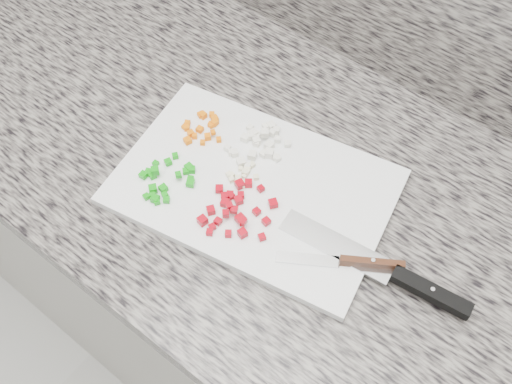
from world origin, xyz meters
TOP-DOWN VIEW (x-y plane):
  - cabinet at (0.00, 1.44)m, footprint 3.92×0.62m
  - countertop at (0.00, 1.44)m, footprint 3.96×0.64m
  - cutting_board at (-0.04, 1.39)m, footprint 0.45×0.34m
  - carrot_pile at (-0.18, 1.43)m, footprint 0.07×0.08m
  - onion_pile at (-0.08, 1.46)m, footprint 0.09×0.11m
  - green_pepper_pile at (-0.15, 1.31)m, footprint 0.08×0.10m
  - red_pepper_pile at (-0.04, 1.34)m, footprint 0.12×0.12m
  - garlic_pile at (-0.07, 1.39)m, footprint 0.05×0.05m
  - chef_knife at (0.21, 1.39)m, footprint 0.28×0.06m
  - paring_knife at (0.15, 1.37)m, footprint 0.16×0.10m

SIDE VIEW (x-z plane):
  - cabinet at x=0.00m, z-range 0.00..0.86m
  - countertop at x=0.00m, z-range 0.86..0.90m
  - cutting_board at x=-0.04m, z-range 0.90..0.91m
  - garlic_pile at x=-0.07m, z-range 0.91..0.92m
  - carrot_pile at x=-0.18m, z-range 0.91..0.93m
  - chef_knife at x=0.21m, z-range 0.91..0.93m
  - green_pepper_pile at x=-0.15m, z-range 0.91..0.93m
  - onion_pile at x=-0.08m, z-range 0.91..0.93m
  - paring_knife at x=0.15m, z-range 0.91..0.93m
  - red_pepper_pile at x=-0.04m, z-range 0.91..0.93m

